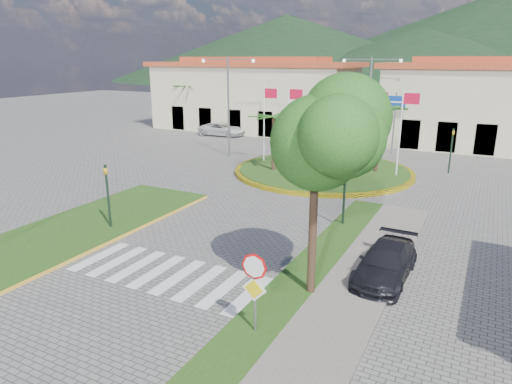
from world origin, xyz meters
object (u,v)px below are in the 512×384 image
at_px(deciduous_tree, 316,148).
at_px(car_dark_a, 358,146).
at_px(roundabout_island, 323,170).
at_px(stop_sign, 254,281).
at_px(white_van, 222,129).
at_px(car_dark_b, 428,138).
at_px(car_side_right, 386,263).

height_order(deciduous_tree, car_dark_a, deciduous_tree).
relative_size(roundabout_island, stop_sign, 4.79).
bearing_deg(roundabout_island, car_dark_a, 87.60).
bearing_deg(car_dark_a, white_van, 55.51).
bearing_deg(deciduous_tree, car_dark_b, 90.62).
relative_size(roundabout_island, car_dark_b, 3.20).
distance_m(roundabout_island, car_side_right, 16.36).
bearing_deg(car_dark_a, car_dark_b, -60.64).
xyz_separation_m(white_van, car_side_right, (22.46, -25.11, -0.06)).
bearing_deg(car_side_right, roundabout_island, 118.54).
xyz_separation_m(deciduous_tree, car_dark_b, (-0.34, 31.71, -4.52)).
relative_size(stop_sign, deciduous_tree, 0.39).
xyz_separation_m(roundabout_island, car_dark_b, (5.15, 14.71, 0.48)).
relative_size(roundabout_island, car_dark_a, 3.45).
bearing_deg(car_side_right, white_van, 133.09).
height_order(deciduous_tree, car_side_right, deciduous_tree).
bearing_deg(deciduous_tree, car_dark_a, 101.66).
bearing_deg(stop_sign, roundabout_island, 103.73).
distance_m(car_dark_a, car_side_right, 23.65).
distance_m(roundabout_island, stop_sign, 20.69).
bearing_deg(white_van, roundabout_island, -127.24).
xyz_separation_m(stop_sign, white_van, (-19.86, 30.60, -1.10)).
relative_size(deciduous_tree, car_dark_a, 1.85).
relative_size(deciduous_tree, white_van, 1.37).
relative_size(car_dark_a, car_side_right, 0.85).
xyz_separation_m(stop_sign, car_side_right, (2.60, 5.50, -1.16)).
bearing_deg(deciduous_tree, white_van, 126.58).
distance_m(stop_sign, car_side_right, 6.19).
xyz_separation_m(stop_sign, car_dark_b, (0.26, 34.75, -1.14)).
height_order(roundabout_island, stop_sign, roundabout_island).
distance_m(stop_sign, deciduous_tree, 4.59).
height_order(roundabout_island, car_side_right, roundabout_island).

